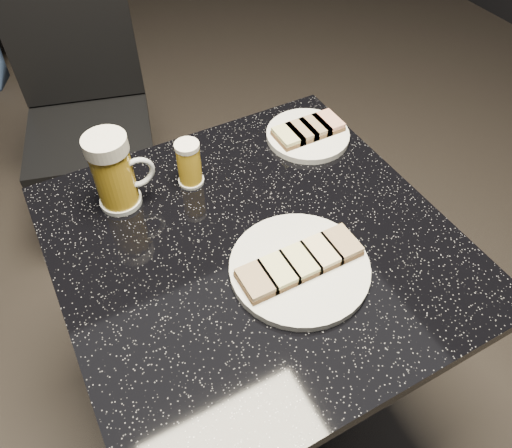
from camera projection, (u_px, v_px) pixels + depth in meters
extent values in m
plane|color=black|center=(256.00, 405.00, 1.47)|extent=(6.00, 6.00, 0.00)
cylinder|color=silver|center=(299.00, 268.00, 0.87)|extent=(0.24, 0.24, 0.01)
cylinder|color=white|center=(308.00, 135.00, 1.11)|extent=(0.18, 0.18, 0.01)
cylinder|color=black|center=(256.00, 403.00, 1.46)|extent=(0.44, 0.44, 0.03)
cylinder|color=black|center=(256.00, 343.00, 1.19)|extent=(0.10, 0.10, 0.69)
cube|color=black|center=(256.00, 247.00, 0.92)|extent=(0.70, 0.70, 0.03)
cylinder|color=silver|center=(121.00, 200.00, 0.98)|extent=(0.08, 0.08, 0.01)
cylinder|color=gold|center=(114.00, 176.00, 0.93)|extent=(0.07, 0.07, 0.12)
cylinder|color=silver|center=(105.00, 145.00, 0.87)|extent=(0.08, 0.08, 0.03)
torus|color=silver|center=(138.00, 173.00, 0.93)|extent=(0.07, 0.01, 0.07)
cylinder|color=silver|center=(191.00, 180.00, 1.02)|extent=(0.05, 0.05, 0.01)
cylinder|color=yellow|center=(189.00, 164.00, 0.99)|extent=(0.05, 0.05, 0.08)
cylinder|color=white|center=(187.00, 146.00, 0.95)|extent=(0.05, 0.05, 0.01)
cube|color=black|center=(90.00, 136.00, 1.60)|extent=(0.48, 0.48, 0.04)
cylinder|color=black|center=(57.00, 230.00, 1.64)|extent=(0.03, 0.03, 0.43)
cylinder|color=black|center=(157.00, 214.00, 1.69)|extent=(0.03, 0.03, 0.43)
cylinder|color=black|center=(60.00, 165.00, 1.86)|extent=(0.03, 0.03, 0.43)
cylinder|color=black|center=(149.00, 153.00, 1.91)|extent=(0.03, 0.03, 0.43)
cube|color=black|center=(72.00, 44.00, 1.55)|extent=(0.38, 0.13, 0.39)
cube|color=#4C3521|center=(256.00, 283.00, 0.83)|extent=(0.05, 0.07, 0.01)
cube|color=#8C7251|center=(256.00, 280.00, 0.82)|extent=(0.05, 0.07, 0.01)
cube|color=#4C3521|center=(278.00, 273.00, 0.84)|extent=(0.05, 0.07, 0.01)
cube|color=#D1D184|center=(279.00, 270.00, 0.84)|extent=(0.05, 0.07, 0.01)
cube|color=#4C3521|center=(300.00, 264.00, 0.86)|extent=(0.05, 0.07, 0.01)
cube|color=#D1D184|center=(300.00, 260.00, 0.85)|extent=(0.05, 0.07, 0.01)
cube|color=#4C3521|center=(321.00, 254.00, 0.87)|extent=(0.05, 0.07, 0.01)
cube|color=beige|center=(321.00, 251.00, 0.86)|extent=(0.05, 0.07, 0.01)
cube|color=#4C3521|center=(341.00, 245.00, 0.88)|extent=(0.05, 0.07, 0.01)
cube|color=#8C7251|center=(342.00, 242.00, 0.88)|extent=(0.05, 0.07, 0.01)
cube|color=#4C3521|center=(288.00, 138.00, 1.09)|extent=(0.05, 0.07, 0.01)
cube|color=#D1D184|center=(288.00, 134.00, 1.08)|extent=(0.05, 0.07, 0.01)
cube|color=#4C3521|center=(301.00, 133.00, 1.10)|extent=(0.05, 0.07, 0.01)
cube|color=#8C7251|center=(302.00, 130.00, 1.09)|extent=(0.05, 0.07, 0.01)
cube|color=#4C3521|center=(315.00, 129.00, 1.11)|extent=(0.05, 0.07, 0.01)
cube|color=#8C7251|center=(315.00, 125.00, 1.10)|extent=(0.05, 0.07, 0.01)
cube|color=#4C3521|center=(328.00, 124.00, 1.12)|extent=(0.05, 0.07, 0.01)
cube|color=tan|center=(328.00, 121.00, 1.11)|extent=(0.05, 0.07, 0.01)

